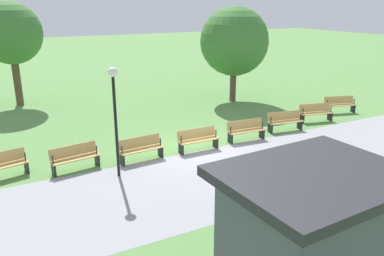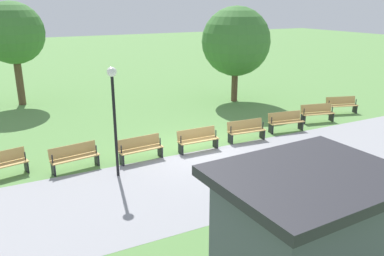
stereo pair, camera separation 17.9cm
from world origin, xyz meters
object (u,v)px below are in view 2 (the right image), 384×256
Objects in this scene: bench_2 at (286,121)px; kiosk at (305,236)px; bench_6 at (74,157)px; tree_0 at (236,42)px; tree_1 at (13,33)px; bench_0 at (341,105)px; bench_3 at (246,130)px; bench_5 at (140,148)px; bench_1 at (317,113)px; lamp_post at (114,101)px; bench_4 at (198,139)px; bench_7 at (1,164)px.

bench_2 is 0.49× the size of kiosk.
bench_6 is 9.12m from kiosk.
tree_0 is at bearing -121.38° from kiosk.
bench_0 is at bearing 146.81° from tree_1.
bench_0 is 18.58m from tree_1.
bench_6 is at bearing 94.63° from tree_1.
tree_0 reaches higher than bench_2.
bench_5 is (4.83, 0.00, 0.00)m from bench_3.
bench_1 is 0.47× the size of lamp_post.
bench_1 is 13.01m from kiosk.
kiosk reaches higher than bench_5.
tree_0 is at bearing -114.82° from bench_3.
kiosk is (6.89, 8.65, 0.96)m from bench_2.
bench_2 is at bearing 177.92° from bench_5.
bench_6 is at bearing 20.71° from bench_0.
bench_2 is at bearing 22.76° from bench_1.
bench_5 is 0.31× the size of tree_0.
bench_2 is 6.86m from tree_0.
bench_1 is at bearing -173.81° from bench_4.
bench_0 and bench_5 have the same top height.
bench_3 is at bearing 169.65° from bench_6.
bench_2 and bench_6 have the same top height.
tree_1 is at bearing -93.66° from bench_6.
bench_2 is at bearing 28.97° from bench_0.
kiosk reaches higher than bench_3.
bench_0 is 6.91m from tree_0.
bench_2 and bench_3 have the same top height.
bench_1 is at bearing 140.67° from tree_1.
tree_0 is 1.56× the size of kiosk.
kiosk is (11.61, 9.68, 0.96)m from bench_0.
bench_1 is 1.04× the size of bench_4.
bench_0 and bench_7 have the same top height.
tree_1 is (8.13, -11.27, 3.62)m from bench_3.
bench_0 is 14.40m from bench_6.
bench_0 and bench_3 have the same top height.
lamp_post reaches higher than bench_3.
bench_3 is 0.99× the size of bench_6.
bench_0 is 2.42m from bench_1.
kiosk is at bearing 76.00° from bench_4.
bench_6 is 0.99× the size of bench_7.
lamp_post is (1.19, 0.99, 2.18)m from bench_5.
tree_1 is (5.71, -11.36, 3.62)m from bench_4.
bench_7 is 0.49× the size of kiosk.
bench_3 is 0.30× the size of tree_1.
lamp_post is (-2.10, 12.26, -1.44)m from tree_1.
kiosk is (-2.75, 8.65, 0.96)m from bench_6.
kiosk reaches higher than bench_6.
bench_5 and bench_7 have the same top height.
bench_0 is 1.01× the size of bench_6.
bench_2 is 12.03m from bench_7.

